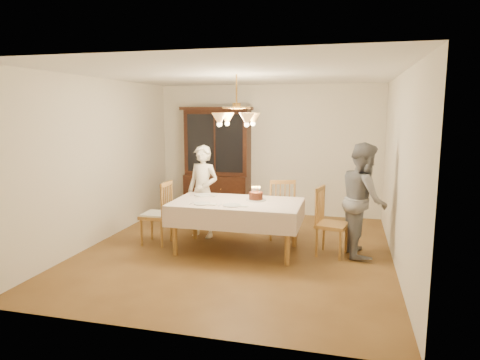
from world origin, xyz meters
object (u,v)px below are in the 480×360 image
(elderly_woman, at_px, (203,192))
(dining_table, at_px, (237,206))
(china_hutch, at_px, (218,163))
(chair_far_side, at_px, (281,212))
(birthday_cake, at_px, (256,196))

(elderly_woman, bearing_deg, dining_table, -23.75)
(china_hutch, xyz_separation_m, chair_far_side, (1.53, -1.44, -0.60))
(china_hutch, relative_size, chair_far_side, 2.16)
(dining_table, distance_m, china_hutch, 2.49)
(china_hutch, bearing_deg, dining_table, -66.24)
(chair_far_side, distance_m, elderly_woman, 1.33)
(china_hutch, distance_m, birthday_cake, 2.45)
(dining_table, xyz_separation_m, elderly_woman, (-0.73, 0.58, 0.08))
(birthday_cake, bearing_deg, china_hutch, 120.80)
(chair_far_side, bearing_deg, birthday_cake, -113.37)
(dining_table, distance_m, birthday_cake, 0.33)
(dining_table, relative_size, china_hutch, 0.88)
(dining_table, relative_size, chair_far_side, 1.90)
(china_hutch, height_order, elderly_woman, china_hutch)
(china_hutch, bearing_deg, elderly_woman, -81.10)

